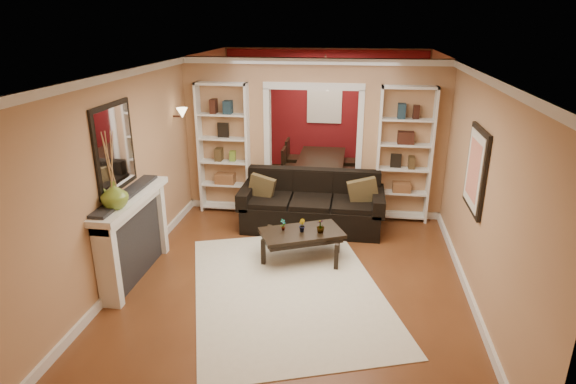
% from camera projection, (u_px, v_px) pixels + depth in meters
% --- Properties ---
extents(floor, '(8.00, 8.00, 0.00)m').
position_uv_depth(floor, '(304.00, 238.00, 7.67)').
color(floor, brown).
rests_on(floor, ground).
extents(ceiling, '(8.00, 8.00, 0.00)m').
position_uv_depth(ceiling, '(307.00, 64.00, 6.75)').
color(ceiling, white).
rests_on(ceiling, ground).
extents(wall_back, '(8.00, 0.00, 8.00)m').
position_uv_depth(wall_back, '(324.00, 110.00, 10.94)').
color(wall_back, tan).
rests_on(wall_back, ground).
extents(wall_front, '(8.00, 0.00, 8.00)m').
position_uv_depth(wall_front, '(246.00, 305.00, 3.49)').
color(wall_front, tan).
rests_on(wall_front, ground).
extents(wall_left, '(0.00, 8.00, 8.00)m').
position_uv_depth(wall_left, '(163.00, 151.00, 7.51)').
color(wall_left, tan).
rests_on(wall_left, ground).
extents(wall_right, '(0.00, 8.00, 8.00)m').
position_uv_depth(wall_right, '(461.00, 163.00, 6.91)').
color(wall_right, tan).
rests_on(wall_right, ground).
extents(partition_wall, '(4.50, 0.15, 2.70)m').
position_uv_depth(partition_wall, '(313.00, 138.00, 8.33)').
color(partition_wall, tan).
rests_on(partition_wall, floor).
extents(red_back_panel, '(4.44, 0.04, 2.64)m').
position_uv_depth(red_back_panel, '(324.00, 111.00, 10.92)').
color(red_back_panel, maroon).
rests_on(red_back_panel, floor).
extents(dining_window, '(0.78, 0.03, 0.98)m').
position_uv_depth(dining_window, '(324.00, 101.00, 10.80)').
color(dining_window, '#8CA5CC').
rests_on(dining_window, wall_back).
extents(area_rug, '(3.27, 3.85, 0.01)m').
position_uv_depth(area_rug, '(287.00, 289.00, 6.23)').
color(area_rug, silver).
rests_on(area_rug, floor).
extents(sofa, '(2.35, 1.01, 0.92)m').
position_uv_depth(sofa, '(312.00, 202.00, 7.93)').
color(sofa, black).
rests_on(sofa, floor).
extents(pillow_left, '(0.43, 0.19, 0.42)m').
position_uv_depth(pillow_left, '(262.00, 189.00, 7.95)').
color(pillow_left, brown).
rests_on(pillow_left, sofa).
extents(pillow_right, '(0.47, 0.20, 0.46)m').
position_uv_depth(pillow_right, '(363.00, 192.00, 7.72)').
color(pillow_right, brown).
rests_on(pillow_right, sofa).
extents(coffee_table, '(1.31, 1.04, 0.44)m').
position_uv_depth(coffee_table, '(302.00, 245.00, 6.96)').
color(coffee_table, black).
rests_on(coffee_table, floor).
extents(plant_left, '(0.10, 0.11, 0.17)m').
position_uv_depth(plant_left, '(283.00, 225.00, 6.89)').
color(plant_left, '#336626').
rests_on(plant_left, coffee_table).
extents(plant_center, '(0.12, 0.13, 0.18)m').
position_uv_depth(plant_center, '(302.00, 225.00, 6.86)').
color(plant_center, '#336626').
rests_on(plant_center, coffee_table).
extents(plant_right, '(0.16, 0.16, 0.20)m').
position_uv_depth(plant_right, '(321.00, 226.00, 6.82)').
color(plant_right, '#336626').
rests_on(plant_right, coffee_table).
extents(bookshelf_left, '(0.90, 0.30, 2.30)m').
position_uv_depth(bookshelf_left, '(224.00, 149.00, 8.45)').
color(bookshelf_left, white).
rests_on(bookshelf_left, floor).
extents(bookshelf_right, '(0.90, 0.30, 2.30)m').
position_uv_depth(bookshelf_right, '(404.00, 156.00, 8.03)').
color(bookshelf_right, white).
rests_on(bookshelf_right, floor).
extents(fireplace, '(0.32, 1.70, 1.16)m').
position_uv_depth(fireplace, '(136.00, 237.00, 6.36)').
color(fireplace, white).
rests_on(fireplace, floor).
extents(vase, '(0.38, 0.38, 0.34)m').
position_uv_depth(vase, '(114.00, 195.00, 5.73)').
color(vase, olive).
rests_on(vase, fireplace).
extents(mirror, '(0.03, 0.95, 1.10)m').
position_uv_depth(mirror, '(114.00, 148.00, 5.96)').
color(mirror, silver).
rests_on(mirror, wall_left).
extents(wall_sconce, '(0.18, 0.18, 0.22)m').
position_uv_depth(wall_sconce, '(179.00, 115.00, 7.85)').
color(wall_sconce, '#FFE0A5').
rests_on(wall_sconce, wall_left).
extents(framed_art, '(0.04, 0.85, 1.05)m').
position_uv_depth(framed_art, '(475.00, 170.00, 5.92)').
color(framed_art, black).
rests_on(framed_art, wall_right).
extents(dining_table, '(1.69, 0.94, 0.60)m').
position_uv_depth(dining_table, '(323.00, 171.00, 10.09)').
color(dining_table, black).
rests_on(dining_table, floor).
extents(dining_chair_nw, '(0.53, 0.53, 0.86)m').
position_uv_depth(dining_chair_nw, '(295.00, 168.00, 9.84)').
color(dining_chair_nw, black).
rests_on(dining_chair_nw, floor).
extents(dining_chair_ne, '(0.50, 0.50, 0.82)m').
position_uv_depth(dining_chair_ne, '(349.00, 171.00, 9.70)').
color(dining_chair_ne, black).
rests_on(dining_chair_ne, floor).
extents(dining_chair_sw, '(0.50, 0.50, 0.90)m').
position_uv_depth(dining_chair_sw, '(298.00, 159.00, 10.39)').
color(dining_chair_sw, black).
rests_on(dining_chair_sw, floor).
extents(dining_chair_se, '(0.52, 0.52, 0.85)m').
position_uv_depth(dining_chair_se, '(350.00, 162.00, 10.25)').
color(dining_chair_se, black).
rests_on(dining_chair_se, floor).
extents(chandelier, '(0.50, 0.50, 0.30)m').
position_uv_depth(chandelier, '(321.00, 88.00, 9.50)').
color(chandelier, '#391F1A').
rests_on(chandelier, ceiling).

